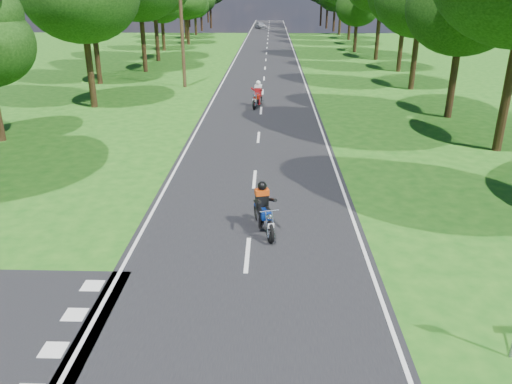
{
  "coord_description": "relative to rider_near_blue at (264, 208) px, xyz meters",
  "views": [
    {
      "loc": [
        0.61,
        -10.23,
        6.87
      ],
      "look_at": [
        0.18,
        4.0,
        1.1
      ],
      "focal_mm": 35.0,
      "sensor_mm": 36.0,
      "label": 1
    }
  ],
  "objects": [
    {
      "name": "main_road",
      "position": [
        -0.43,
        46.5,
        -0.78
      ],
      "size": [
        7.0,
        140.0,
        0.02
      ],
      "primitive_type": "cube",
      "color": "black",
      "rests_on": "ground"
    },
    {
      "name": "telegraph_pole",
      "position": [
        -6.43,
        24.5,
        3.28
      ],
      "size": [
        1.2,
        0.26,
        8.0
      ],
      "color": "#382616",
      "rests_on": "ground"
    },
    {
      "name": "rider_far_red",
      "position": [
        -0.67,
        17.55,
        0.04
      ],
      "size": [
        1.04,
        2.04,
        1.63
      ],
      "primitive_type": null,
      "rotation": [
        0.0,
        0.0,
        -0.21
      ],
      "color": "#A8230C",
      "rests_on": "main_road"
    },
    {
      "name": "ground",
      "position": [
        -0.43,
        -3.5,
        -0.79
      ],
      "size": [
        160.0,
        160.0,
        0.0
      ],
      "primitive_type": "plane",
      "color": "#1A5713",
      "rests_on": "ground"
    },
    {
      "name": "distant_car",
      "position": [
        -2.03,
        87.04,
        -0.14
      ],
      "size": [
        2.69,
        4.03,
        1.27
      ],
      "primitive_type": "imported",
      "rotation": [
        0.0,
        0.0,
        0.35
      ],
      "color": "#B2B3B9",
      "rests_on": "main_road"
    },
    {
      "name": "rider_near_blue",
      "position": [
        0.0,
        0.0,
        0.0
      ],
      "size": [
        1.09,
        1.95,
        1.55
      ],
      "primitive_type": null,
      "rotation": [
        0.0,
        0.0,
        0.27
      ],
      "color": "navy",
      "rests_on": "main_road"
    },
    {
      "name": "road_markings",
      "position": [
        -0.56,
        44.63,
        -0.77
      ],
      "size": [
        7.4,
        140.0,
        0.01
      ],
      "color": "silver",
      "rests_on": "main_road"
    }
  ]
}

